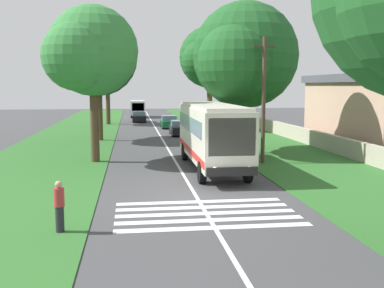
{
  "coord_description": "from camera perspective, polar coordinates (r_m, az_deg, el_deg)",
  "views": [
    {
      "loc": [
        -19.03,
        2.75,
        4.76
      ],
      "look_at": [
        6.2,
        -0.54,
        1.6
      ],
      "focal_mm": 43.82,
      "sensor_mm": 36.0,
      "label": 1
    }
  ],
  "objects": [
    {
      "name": "roadside_wall",
      "position": [
        41.78,
        12.7,
        1.26
      ],
      "size": [
        70.0,
        0.4,
        1.22
      ],
      "primitive_type": "cube",
      "color": "#B2A893",
      "rests_on": "grass_verge_right"
    },
    {
      "name": "roadside_tree_left_0",
      "position": [
        29.73,
        -12.37,
        10.69
      ],
      "size": [
        6.84,
        5.63,
        9.63
      ],
      "color": "#4C3826",
      "rests_on": "grass_verge_left"
    },
    {
      "name": "roadside_tree_left_1",
      "position": [
        59.19,
        -10.42,
        8.37
      ],
      "size": [
        6.16,
        5.05,
        8.86
      ],
      "color": "#4C3826",
      "rests_on": "grass_verge_left"
    },
    {
      "name": "trailing_car_1",
      "position": [
        53.51,
        -2.83,
        2.68
      ],
      "size": [
        4.3,
        1.78,
        1.43
      ],
      "color": "#145933",
      "rests_on": "ground"
    },
    {
      "name": "trailing_minibus_0",
      "position": [
        72.2,
        -6.62,
        4.48
      ],
      "size": [
        6.0,
        2.14,
        2.53
      ],
      "color": "silver",
      "rests_on": "ground"
    },
    {
      "name": "grass_verge_left",
      "position": [
        34.79,
        -16.37,
        -1.04
      ],
      "size": [
        120.0,
        8.0,
        0.04
      ],
      "primitive_type": "cube",
      "color": "#2D6628",
      "rests_on": "ground"
    },
    {
      "name": "roadside_tree_right_0",
      "position": [
        51.22,
        1.97,
        10.3
      ],
      "size": [
        8.03,
        6.59,
        11.11
      ],
      "color": "brown",
      "rests_on": "grass_verge_right"
    },
    {
      "name": "grass_verge_right",
      "position": [
        36.06,
        10.32,
        -0.59
      ],
      "size": [
        120.0,
        8.0,
        0.04
      ],
      "primitive_type": "cube",
      "color": "#2D6628",
      "rests_on": "ground"
    },
    {
      "name": "coach_bus",
      "position": [
        26.77,
        2.39,
        1.47
      ],
      "size": [
        11.16,
        2.62,
        3.73
      ],
      "color": "silver",
      "rests_on": "ground"
    },
    {
      "name": "ground",
      "position": [
        19.81,
        0.77,
        -6.83
      ],
      "size": [
        160.0,
        160.0,
        0.0
      ],
      "primitive_type": "plane",
      "color": "#424244"
    },
    {
      "name": "roadside_tree_left_2",
      "position": [
        41.59,
        -11.58,
        10.04
      ],
      "size": [
        8.06,
        6.63,
        10.47
      ],
      "color": "#4C3826",
      "rests_on": "grass_verge_left"
    },
    {
      "name": "centre_line",
      "position": [
        34.47,
        -2.78,
        -0.86
      ],
      "size": [
        110.0,
        0.16,
        0.01
      ],
      "primitive_type": "cube",
      "color": "silver",
      "rests_on": "ground"
    },
    {
      "name": "roadside_tree_right_1",
      "position": [
        33.11,
        6.12,
        10.35
      ],
      "size": [
        8.93,
        7.34,
        10.51
      ],
      "color": "brown",
      "rests_on": "grass_verge_right"
    },
    {
      "name": "trailing_car_2",
      "position": [
        62.73,
        -6.46,
        3.29
      ],
      "size": [
        4.3,
        1.78,
        1.43
      ],
      "color": "black",
      "rests_on": "ground"
    },
    {
      "name": "utility_pole",
      "position": [
        28.86,
        8.71,
        5.51
      ],
      "size": [
        0.24,
        1.4,
        7.66
      ],
      "color": "#473828",
      "rests_on": "grass_verge_right"
    },
    {
      "name": "trailing_car_0",
      "position": [
        45.55,
        -1.5,
        1.92
      ],
      "size": [
        4.3,
        1.78,
        1.43
      ],
      "color": "black",
      "rests_on": "ground"
    },
    {
      "name": "pedestrian",
      "position": [
        15.87,
        -15.85,
        -7.25
      ],
      "size": [
        0.34,
        0.34,
        1.69
      ],
      "color": "#26262D",
      "rests_on": "grass_verge_left"
    },
    {
      "name": "zebra_crossing",
      "position": [
        17.79,
        1.75,
        -8.43
      ],
      "size": [
        4.05,
        6.8,
        0.01
      ],
      "color": "silver",
      "rests_on": "ground"
    }
  ]
}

